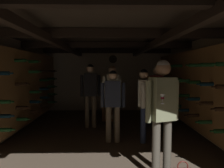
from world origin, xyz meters
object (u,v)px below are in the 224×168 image
(person_host_center, at_px, (113,99))
(person_guest_rear_center, at_px, (112,90))
(person_guest_mid_right, at_px, (144,98))
(wine_crate_stack, at_px, (110,106))
(person_guest_far_left, at_px, (90,89))
(person_guest_far_right, at_px, (156,91))
(display_bottle, at_px, (106,87))
(person_guest_near_right, at_px, (162,107))

(person_host_center, bearing_deg, person_guest_rear_center, 89.46)
(person_host_center, relative_size, person_guest_mid_right, 0.98)
(person_guest_rear_center, distance_m, person_guest_mid_right, 1.22)
(wine_crate_stack, distance_m, person_guest_far_left, 1.13)
(wine_crate_stack, height_order, person_guest_far_right, person_guest_far_right)
(wine_crate_stack, distance_m, person_guest_far_right, 1.67)
(person_guest_far_right, relative_size, person_guest_mid_right, 1.05)
(person_guest_rear_center, height_order, person_guest_mid_right, person_guest_rear_center)
(wine_crate_stack, height_order, display_bottle, display_bottle)
(person_guest_mid_right, bearing_deg, person_guest_far_right, 61.21)
(person_guest_far_right, relative_size, person_guest_near_right, 0.96)
(person_guest_near_right, bearing_deg, person_guest_far_right, 78.58)
(person_host_center, bearing_deg, display_bottle, 94.69)
(wine_crate_stack, relative_size, person_guest_rear_center, 0.53)
(display_bottle, distance_m, person_guest_far_left, 0.94)
(display_bottle, bearing_deg, person_guest_mid_right, -66.97)
(person_guest_rear_center, relative_size, person_guest_near_right, 0.98)
(wine_crate_stack, relative_size, display_bottle, 2.57)
(wine_crate_stack, relative_size, person_guest_near_right, 0.52)
(display_bottle, xyz_separation_m, person_guest_rear_center, (0.17, -0.96, 0.00))
(person_guest_mid_right, bearing_deg, display_bottle, 113.03)
(person_guest_rear_center, bearing_deg, person_guest_far_right, -5.39)
(person_guest_rear_center, relative_size, person_guest_far_right, 1.01)
(wine_crate_stack, bearing_deg, person_guest_near_right, -78.26)
(wine_crate_stack, distance_m, person_guest_near_right, 3.57)
(wine_crate_stack, relative_size, person_guest_mid_right, 0.56)
(wine_crate_stack, xyz_separation_m, person_guest_far_left, (-0.55, -0.78, 0.61))
(person_guest_near_right, xyz_separation_m, person_guest_mid_right, (-0.00, 1.53, -0.10))
(person_guest_rear_center, distance_m, person_guest_far_right, 1.17)
(wine_crate_stack, distance_m, person_guest_mid_right, 2.11)
(person_guest_near_right, relative_size, person_guest_mid_right, 1.08)
(person_guest_mid_right, bearing_deg, person_guest_near_right, -89.82)
(display_bottle, relative_size, person_guest_mid_right, 0.22)
(person_guest_far_right, distance_m, person_guest_far_left, 1.77)
(person_guest_near_right, height_order, person_guest_far_left, person_guest_near_right)
(person_guest_far_right, distance_m, person_guest_near_right, 2.49)
(person_host_center, height_order, person_guest_far_left, person_guest_far_left)
(display_bottle, height_order, person_guest_far_left, person_guest_far_left)
(person_host_center, distance_m, person_guest_far_right, 1.49)
(person_guest_far_left, bearing_deg, person_guest_rear_center, -11.70)
(person_guest_far_right, bearing_deg, person_guest_near_right, -101.42)
(person_guest_near_right, bearing_deg, person_guest_rear_center, 104.75)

